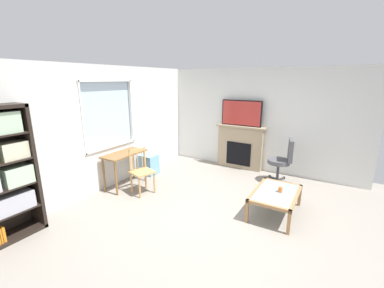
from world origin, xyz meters
name	(u,v)px	position (x,y,z in m)	size (l,w,h in m)	color
ground	(206,216)	(0.00, 0.00, -0.01)	(6.31, 5.82, 0.02)	gray
wall_back_with_window	(103,130)	(-0.01, 2.41, 1.23)	(5.31, 0.15, 2.53)	silver
wall_right	(258,120)	(2.72, 0.00, 1.27)	(0.12, 5.02, 2.53)	silver
desk_under_window	(125,159)	(0.18, 2.06, 0.62)	(0.95, 0.45, 0.75)	brown
wooden_chair	(141,171)	(0.12, 1.54, 0.46)	(0.52, 0.50, 0.90)	tan
plastic_drawer_unit	(149,164)	(0.99, 2.11, 0.24)	(0.35, 0.40, 0.48)	#72ADDB
fireplace	(240,147)	(2.56, 0.37, 0.56)	(0.26, 1.26, 1.12)	tan
tv	(241,113)	(2.54, 0.37, 1.44)	(0.06, 1.02, 0.64)	black
office_chair	(283,159)	(2.13, -0.79, 0.55)	(0.58, 0.57, 1.00)	#4C4C51
coffee_table	(276,195)	(0.67, -0.98, 0.35)	(1.08, 0.70, 0.40)	#8C9E99
sippy_cup	(280,189)	(0.71, -1.04, 0.45)	(0.07, 0.07, 0.09)	orange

